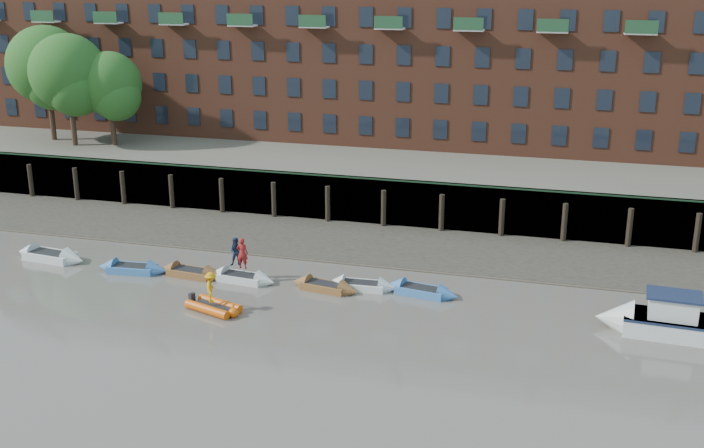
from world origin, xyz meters
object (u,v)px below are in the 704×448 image
at_px(rowboat_3, 242,278).
at_px(person_rib_crew, 211,287).
at_px(rowboat_2, 191,273).
at_px(rowboat_0, 50,256).
at_px(rowboat_4, 325,287).
at_px(person_rower_a, 242,253).
at_px(rib_tender, 215,307).
at_px(motor_launch, 657,320).
at_px(person_rower_b, 237,252).
at_px(rowboat_1, 132,269).
at_px(rowboat_6, 421,291).
at_px(rowboat_5, 361,286).

bearing_deg(rowboat_3, person_rib_crew, -81.69).
bearing_deg(rowboat_2, rowboat_0, -175.48).
relative_size(rowboat_2, rowboat_4, 1.03).
xyz_separation_m(rowboat_4, person_rib_crew, (-4.77, -4.33, 1.10)).
distance_m(rowboat_4, person_rower_a, 5.06).
relative_size(rib_tender, motor_launch, 0.47).
height_order(rib_tender, motor_launch, motor_launch).
bearing_deg(person_rower_b, rowboat_1, 171.47).
distance_m(rowboat_4, rib_tender, 6.30).
bearing_deg(rowboat_6, rib_tender, -142.36).
height_order(rowboat_3, person_rower_b, person_rower_b).
relative_size(rowboat_0, motor_launch, 0.75).
xyz_separation_m(rowboat_0, rowboat_6, (22.85, 0.71, -0.03)).
distance_m(rowboat_2, rowboat_5, 10.02).
distance_m(rowboat_3, person_rower_a, 1.50).
distance_m(rowboat_1, rowboat_6, 16.99).
distance_m(rowboat_2, person_rib_crew, 5.52).
xyz_separation_m(rowboat_0, motor_launch, (34.82, -1.04, 0.44)).
bearing_deg(rowboat_0, person_rower_b, 6.61).
height_order(rowboat_1, rowboat_6, rowboat_1).
bearing_deg(rowboat_2, rowboat_6, 9.24).
distance_m(rowboat_1, rowboat_4, 11.69).
relative_size(rowboat_2, motor_launch, 0.63).
relative_size(rib_tender, person_rib_crew, 1.94).
bearing_deg(motor_launch, rowboat_0, 1.65).
bearing_deg(rowboat_1, person_rib_crew, -35.11).
bearing_deg(rowboat_4, motor_launch, 6.35).
distance_m(rowboat_1, rowboat_3, 6.74).
bearing_deg(motor_launch, person_rower_a, 1.05).
xyz_separation_m(rowboat_5, rowboat_6, (3.35, 0.11, 0.01)).
bearing_deg(motor_launch, rowboat_3, 1.01).
relative_size(rowboat_6, person_rib_crew, 2.68).
xyz_separation_m(rowboat_1, person_rower_a, (6.85, 0.37, 1.49)).
xyz_separation_m(rowboat_3, person_rower_b, (-0.35, 0.24, 1.43)).
relative_size(rowboat_1, rowboat_6, 1.00).
height_order(rowboat_6, person_rower_b, person_rower_b).
bearing_deg(rowboat_6, person_rib_crew, -142.78).
relative_size(rowboat_0, rib_tender, 1.59).
bearing_deg(rowboat_0, person_rower_a, 5.42).
bearing_deg(rowboat_1, rowboat_2, 0.06).
bearing_deg(rowboat_6, rowboat_5, -168.00).
height_order(rowboat_1, person_rib_crew, person_rib_crew).
bearing_deg(rib_tender, motor_launch, 27.77).
height_order(rowboat_2, rowboat_3, rowboat_3).
xyz_separation_m(rowboat_3, rowboat_6, (10.22, 0.83, 0.00)).
distance_m(rowboat_2, person_rower_b, 3.14).
xyz_separation_m(rowboat_5, person_rower_b, (-7.22, -0.48, 1.44)).
height_order(rowboat_0, rowboat_2, rowboat_0).
height_order(rowboat_0, person_rower_b, person_rower_b).
height_order(rowboat_1, rowboat_3, rowboat_1).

